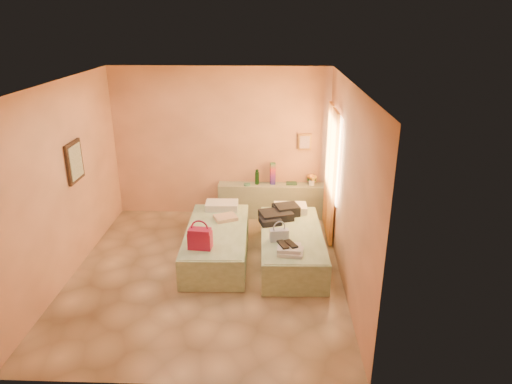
% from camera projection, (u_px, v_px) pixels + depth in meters
% --- Properties ---
extents(ground, '(4.50, 4.50, 0.00)m').
position_uv_depth(ground, '(207.00, 272.00, 6.88)').
color(ground, tan).
rests_on(ground, ground).
extents(room_walls, '(4.02, 4.51, 2.81)m').
position_uv_depth(room_walls, '(222.00, 148.00, 6.76)').
color(room_walls, '#F5B082').
rests_on(room_walls, ground).
extents(headboard_ledge, '(2.05, 0.30, 0.65)m').
position_uv_depth(headboard_ledge, '(273.00, 201.00, 8.69)').
color(headboard_ledge, '#979E81').
rests_on(headboard_ledge, ground).
extents(bed_left, '(0.95, 2.02, 0.50)m').
position_uv_depth(bed_left, '(217.00, 243.00, 7.23)').
color(bed_left, '#AFCDA5').
rests_on(bed_left, ground).
extents(bed_right, '(0.95, 2.02, 0.50)m').
position_uv_depth(bed_right, '(291.00, 246.00, 7.12)').
color(bed_right, '#AFCDA5').
rests_on(bed_right, ground).
extents(water_bottle, '(0.10, 0.10, 0.27)m').
position_uv_depth(water_bottle, '(257.00, 177.00, 8.54)').
color(water_bottle, '#163C1C').
rests_on(water_bottle, headboard_ledge).
extents(rainbow_box, '(0.11, 0.11, 0.42)m').
position_uv_depth(rainbow_box, '(273.00, 174.00, 8.52)').
color(rainbow_box, '#A11339').
rests_on(rainbow_box, headboard_ledge).
extents(small_dish, '(0.14, 0.14, 0.03)m').
position_uv_depth(small_dish, '(247.00, 185.00, 8.52)').
color(small_dish, '#4C8B6E').
rests_on(small_dish, headboard_ledge).
extents(green_book, '(0.20, 0.15, 0.03)m').
position_uv_depth(green_book, '(292.00, 183.00, 8.59)').
color(green_book, '#294C36').
rests_on(green_book, headboard_ledge).
extents(flower_vase, '(0.22, 0.22, 0.25)m').
position_uv_depth(flower_vase, '(312.00, 179.00, 8.50)').
color(flower_vase, white).
rests_on(flower_vase, headboard_ledge).
extents(magenta_handbag, '(0.35, 0.22, 0.31)m').
position_uv_depth(magenta_handbag, '(200.00, 238.00, 6.50)').
color(magenta_handbag, '#A11339').
rests_on(magenta_handbag, bed_left).
extents(khaki_garment, '(0.43, 0.40, 0.06)m').
position_uv_depth(khaki_garment, '(225.00, 218.00, 7.46)').
color(khaki_garment, tan).
rests_on(khaki_garment, bed_left).
extents(clothes_pile, '(0.69, 0.69, 0.17)m').
position_uv_depth(clothes_pile, '(279.00, 214.00, 7.46)').
color(clothes_pile, black).
rests_on(clothes_pile, bed_right).
extents(blue_handbag, '(0.29, 0.16, 0.18)m').
position_uv_depth(blue_handbag, '(279.00, 235.00, 6.74)').
color(blue_handbag, '#3A5B8C').
rests_on(blue_handbag, bed_right).
extents(towel_stack, '(0.38, 0.34, 0.10)m').
position_uv_depth(towel_stack, '(291.00, 250.00, 6.39)').
color(towel_stack, silver).
rests_on(towel_stack, bed_right).
extents(sandal_pair, '(0.27, 0.30, 0.03)m').
position_uv_depth(sandal_pair, '(287.00, 244.00, 6.41)').
color(sandal_pair, black).
rests_on(sandal_pair, towel_stack).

